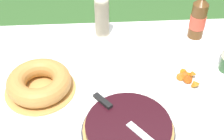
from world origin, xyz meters
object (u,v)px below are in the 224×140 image
(bundt_cake, at_px, (39,83))
(cider_bottle_amber, at_px, (198,18))
(berry_tart, at_px, (128,129))
(serving_knife, at_px, (123,118))
(cup_stack, at_px, (102,17))
(snack_plate_right, at_px, (189,78))

(bundt_cake, distance_m, cider_bottle_amber, 0.83)
(berry_tart, xyz_separation_m, serving_knife, (-0.02, 0.02, 0.04))
(bundt_cake, bearing_deg, cup_stack, 54.85)
(serving_knife, bearing_deg, berry_tart, -0.00)
(serving_knife, height_order, cup_stack, cup_stack)
(bundt_cake, distance_m, snack_plate_right, 0.64)
(cider_bottle_amber, bearing_deg, bundt_cake, -155.10)
(bundt_cake, xyz_separation_m, snack_plate_right, (0.64, 0.02, -0.03))
(cup_stack, bearing_deg, bundt_cake, -125.15)
(berry_tart, bearing_deg, serving_knife, 128.60)
(berry_tart, xyz_separation_m, cider_bottle_amber, (0.41, 0.60, 0.08))
(berry_tart, distance_m, cup_stack, 0.65)
(serving_knife, height_order, snack_plate_right, serving_knife)
(serving_knife, distance_m, cider_bottle_amber, 0.72)
(berry_tart, xyz_separation_m, cup_stack, (-0.07, 0.64, 0.08))
(serving_knife, distance_m, snack_plate_right, 0.40)
(berry_tart, bearing_deg, bundt_cake, 144.09)
(cup_stack, distance_m, cider_bottle_amber, 0.48)
(serving_knife, xyz_separation_m, bundt_cake, (-0.33, 0.23, -0.02))
(berry_tart, height_order, cider_bottle_amber, cider_bottle_amber)
(berry_tart, bearing_deg, snack_plate_right, 43.03)
(cup_stack, bearing_deg, cider_bottle_amber, -5.10)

